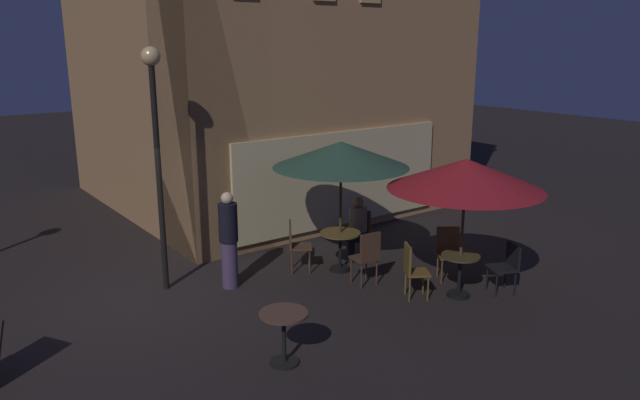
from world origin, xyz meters
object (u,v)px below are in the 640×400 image
Objects in this scene: cafe_chair_0 at (412,267)px; patio_umbrella_0 at (466,175)px; cafe_table_0 at (460,268)px; patio_umbrella_1 at (341,155)px; cafe_chair_5 at (360,229)px; cafe_table_1 at (340,242)px; cafe_chair_4 at (367,254)px; street_lamp_near_corner at (156,127)px; patron_standing_1 at (229,240)px; patron_seated_0 at (357,224)px; cafe_chair_2 at (448,249)px; cafe_chair_1 at (507,264)px; cafe_table_2 at (284,328)px; cafe_chair_3 at (295,242)px.

patio_umbrella_0 is at bearing 0.00° from cafe_chair_0.
cafe_table_0 is at bearing 0.00° from patio_umbrella_0.
cafe_chair_5 is (0.79, 0.38, -1.65)m from patio_umbrella_1.
patio_umbrella_1 is (-0.00, -0.00, 1.67)m from cafe_table_1.
cafe_table_1 is 0.76× the size of cafe_chair_4.
street_lamp_near_corner is at bearing 159.56° from cafe_table_1.
street_lamp_near_corner reaches higher than patron_standing_1.
cafe_chair_2 is at bearing 84.47° from patron_seated_0.
cafe_chair_2 is at bearing -112.38° from patron_standing_1.
patron_standing_1 is (-2.86, 0.13, 0.30)m from cafe_chair_5.
patio_umbrella_1 is at bearing -31.81° from cafe_chair_1.
patron_standing_1 is (-2.73, 0.19, 0.16)m from patron_seated_0.
cafe_table_1 reaches higher than cafe_table_2.
patron_seated_0 is (0.67, 0.32, -1.51)m from patio_umbrella_1.
cafe_chair_1 is at bearing -56.73° from patio_umbrella_1.
cafe_chair_3 is 0.56× the size of patron_standing_1.
cafe_chair_3 is (-1.58, 2.61, -1.54)m from patio_umbrella_0.
cafe_chair_0 is 1.18m from cafe_chair_2.
patio_umbrella_0 is 1.02× the size of patio_umbrella_1.
patron_standing_1 is at bearing 166.06° from patio_umbrella_1.
street_lamp_near_corner is 4.14× the size of cafe_chair_4.
patron_seated_0 is (-0.12, -0.06, 0.14)m from cafe_chair_5.
cafe_table_2 is 3.96m from patio_umbrella_0.
street_lamp_near_corner is 4.19m from cafe_chair_4.
cafe_chair_1 is at bearing 51.69° from cafe_chair_2.
cafe_chair_4 reaches higher than cafe_table_0.
cafe_chair_0 is 0.95× the size of cafe_chair_4.
cafe_chair_5 is at bearing 25.53° from patio_umbrella_1.
cafe_chair_5 is (1.50, -0.08, -0.01)m from cafe_chair_3.
street_lamp_near_corner reaches higher than cafe_table_0.
cafe_table_1 is 2.15m from patron_standing_1.
cafe_chair_4 is (-1.74, 1.64, 0.08)m from cafe_chair_1.
street_lamp_near_corner is at bearing -13.08° from cafe_chair_1.
cafe_table_0 is at bearing -0.00° from cafe_chair_2.
cafe_chair_5 is (3.80, -0.74, -2.27)m from street_lamp_near_corner.
cafe_chair_3 reaches higher than cafe_chair_5.
street_lamp_near_corner is 6.35m from cafe_chair_1.
patron_seated_0 is at bearing -26.54° from cafe_chair_4.
cafe_chair_2 is (-0.33, 1.03, 0.05)m from cafe_chair_1.
street_lamp_near_corner is 4.84m from cafe_chair_0.
cafe_table_2 is at bearing 11.61° from patron_seated_0.
street_lamp_near_corner is 2.27m from patron_standing_1.
cafe_table_1 is 1.99m from cafe_chair_2.
cafe_chair_0 is 2.12m from patron_seated_0.
cafe_chair_0 is at bearing 47.93° from cafe_chair_5.
cafe_chair_4 is 1.05× the size of cafe_chair_5.
patron_seated_0 is at bearing 107.48° from cafe_chair_0.
street_lamp_near_corner reaches higher than patio_umbrella_0.
street_lamp_near_corner reaches higher than cafe_chair_3.
cafe_chair_4 is at bearing -78.97° from cafe_chair_2.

